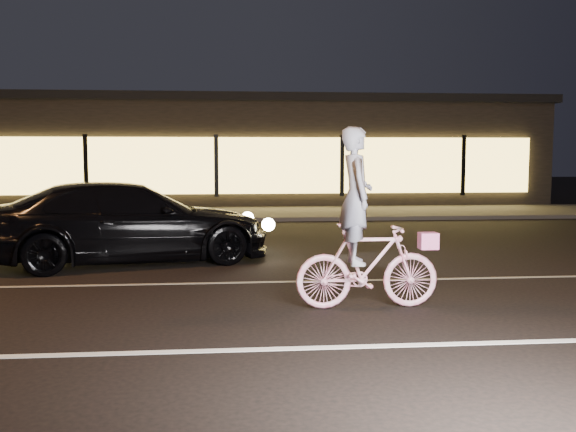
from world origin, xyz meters
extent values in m
plane|color=black|center=(0.00, 0.00, 0.00)|extent=(90.00, 90.00, 0.00)
cube|color=silver|center=(0.00, -1.50, 0.00)|extent=(60.00, 0.12, 0.01)
cube|color=gray|center=(0.00, 2.00, 0.00)|extent=(60.00, 0.10, 0.01)
cube|color=#383533|center=(0.00, 13.00, 0.06)|extent=(30.00, 4.00, 0.12)
cube|color=black|center=(0.00, 19.00, 2.00)|extent=(25.00, 8.00, 4.00)
cube|color=black|center=(0.00, 19.00, 4.05)|extent=(25.40, 8.40, 0.30)
cube|color=#ECC152|center=(0.00, 14.90, 1.60)|extent=(23.00, 0.15, 2.00)
cube|color=black|center=(-4.50, 14.82, 1.60)|extent=(0.15, 0.08, 2.20)
cube|color=black|center=(0.00, 14.82, 1.60)|extent=(0.15, 0.08, 2.20)
cube|color=black|center=(4.50, 14.82, 1.60)|extent=(0.15, 0.08, 2.20)
cube|color=black|center=(9.00, 14.82, 1.60)|extent=(0.15, 0.08, 2.20)
imported|color=#EF477B|center=(2.23, 0.17, 0.57)|extent=(1.90, 0.54, 1.14)
imported|color=silver|center=(2.07, 0.17, 1.49)|extent=(0.43, 0.65, 1.79)
cube|color=#E4478C|center=(3.04, 0.17, 0.89)|extent=(0.24, 0.20, 0.22)
imported|color=black|center=(-1.43, 4.08, 0.76)|extent=(5.57, 3.36, 1.51)
sphere|color=#FFF2BF|center=(0.81, 5.38, 0.69)|extent=(0.25, 0.25, 0.25)
sphere|color=#FFF2BF|center=(1.16, 4.04, 0.69)|extent=(0.25, 0.25, 0.25)
camera|label=1|loc=(0.41, -8.02, 2.05)|focal=40.00mm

